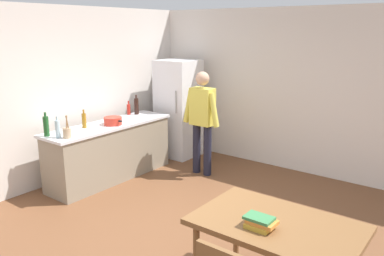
{
  "coord_description": "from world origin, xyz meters",
  "views": [
    {
      "loc": [
        2.67,
        -3.17,
        2.36
      ],
      "look_at": [
        -0.59,
        1.1,
        0.99
      ],
      "focal_mm": 36.74,
      "sensor_mm": 36.0,
      "label": 1
    }
  ],
  "objects": [
    {
      "name": "refrigerator",
      "position": [
        -1.9,
        2.4,
        0.9
      ],
      "size": [
        0.7,
        0.67,
        1.8
      ],
      "color": "white",
      "rests_on": "ground_plane"
    },
    {
      "name": "bottle_wine_green",
      "position": [
        -2.14,
        -0.2,
        1.05
      ],
      "size": [
        0.08,
        0.08,
        0.34
      ],
      "color": "#1E5123",
      "rests_on": "kitchen_counter"
    },
    {
      "name": "cooking_pot",
      "position": [
        -1.92,
        0.81,
        0.96
      ],
      "size": [
        0.4,
        0.28,
        0.12
      ],
      "color": "red",
      "rests_on": "kitchen_counter"
    },
    {
      "name": "bottle_water_clear",
      "position": [
        -1.94,
        -0.15,
        1.03
      ],
      "size": [
        0.07,
        0.07,
        0.3
      ],
      "color": "silver",
      "rests_on": "kitchen_counter"
    },
    {
      "name": "dining_table",
      "position": [
        1.4,
        -0.3,
        0.67
      ],
      "size": [
        1.4,
        0.9,
        0.75
      ],
      "color": "brown",
      "rests_on": "ground_plane"
    },
    {
      "name": "bottle_wine_dark",
      "position": [
        -2.17,
        1.58,
        1.05
      ],
      "size": [
        0.08,
        0.08,
        0.34
      ],
      "color": "black",
      "rests_on": "kitchen_counter"
    },
    {
      "name": "kitchen_counter",
      "position": [
        -2.0,
        0.8,
        0.45
      ],
      "size": [
        0.64,
        2.2,
        0.9
      ],
      "color": "gray",
      "rests_on": "ground_plane"
    },
    {
      "name": "wall_back",
      "position": [
        0.0,
        3.0,
        1.35
      ],
      "size": [
        6.4,
        0.12,
        2.7
      ],
      "primitive_type": "cube",
      "color": "silver",
      "rests_on": "ground_plane"
    },
    {
      "name": "book_stack",
      "position": [
        1.33,
        -0.47,
        0.8
      ],
      "size": [
        0.26,
        0.18,
        0.1
      ],
      "color": "gold",
      "rests_on": "dining_table"
    },
    {
      "name": "ground_plane",
      "position": [
        0.0,
        0.0,
        0.0
      ],
      "size": [
        14.0,
        14.0,
        0.0
      ],
      "primitive_type": "plane",
      "color": "brown"
    },
    {
      "name": "bottle_oil_amber",
      "position": [
        -2.1,
        0.41,
        1.02
      ],
      "size": [
        0.06,
        0.06,
        0.28
      ],
      "color": "#996619",
      "rests_on": "kitchen_counter"
    },
    {
      "name": "utensil_jar",
      "position": [
        -1.82,
        -0.09,
        0.98
      ],
      "size": [
        0.11,
        0.11,
        0.32
      ],
      "color": "tan",
      "rests_on": "kitchen_counter"
    },
    {
      "name": "bottle_sauce_red",
      "position": [
        -2.26,
        1.48,
        1.0
      ],
      "size": [
        0.06,
        0.06,
        0.24
      ],
      "color": "#B22319",
      "rests_on": "kitchen_counter"
    },
    {
      "name": "person",
      "position": [
        -0.95,
        1.85,
        0.98
      ],
      "size": [
        0.7,
        0.22,
        1.7
      ],
      "color": "#1E1E2D",
      "rests_on": "ground_plane"
    },
    {
      "name": "wall_left",
      "position": [
        -2.6,
        0.2,
        1.35
      ],
      "size": [
        0.12,
        5.6,
        2.7
      ],
      "primitive_type": "cube",
      "color": "silver",
      "rests_on": "ground_plane"
    }
  ]
}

